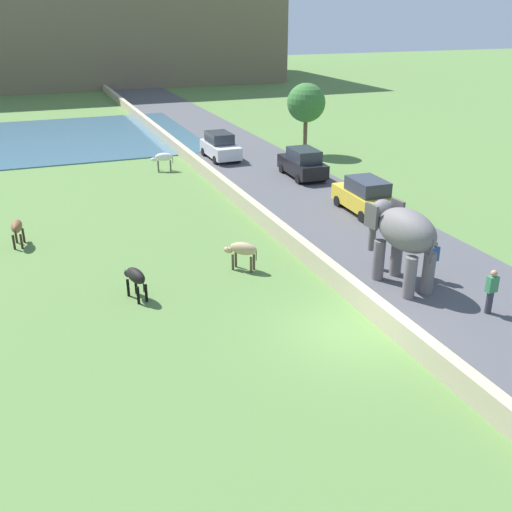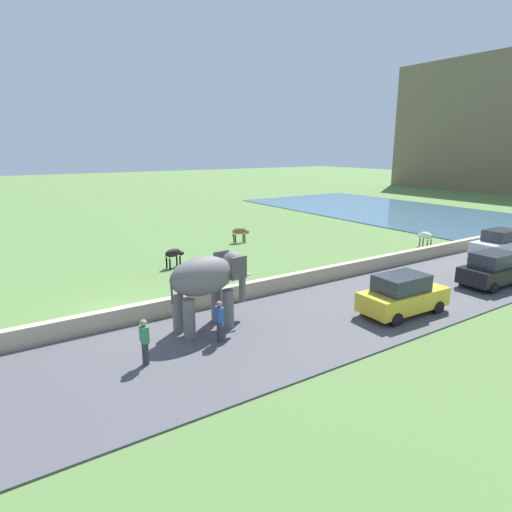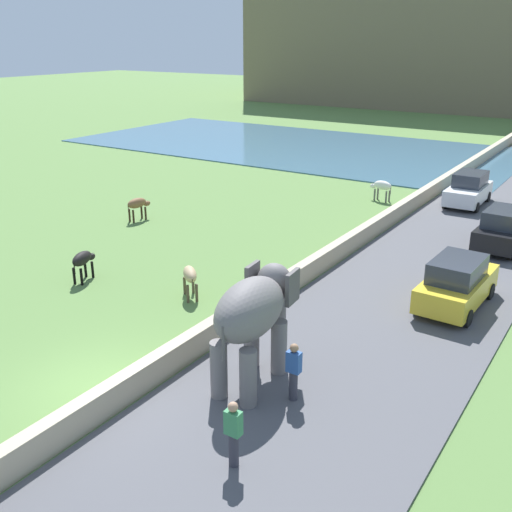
% 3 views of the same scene
% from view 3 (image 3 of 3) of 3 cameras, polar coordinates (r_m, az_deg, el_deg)
% --- Properties ---
extents(ground_plane, '(220.00, 220.00, 0.00)m').
position_cam_3_polar(ground_plane, '(16.84, -14.94, -11.78)').
color(ground_plane, '#567A3D').
extents(road_surface, '(7.00, 120.00, 0.06)m').
position_cam_3_polar(road_surface, '(31.07, 20.47, 2.67)').
color(road_surface, '#4C4C51').
rests_on(road_surface, ground).
extents(barrier_wall, '(0.40, 110.00, 0.78)m').
position_cam_3_polar(barrier_wall, '(30.12, 12.64, 3.66)').
color(barrier_wall, tan).
rests_on(barrier_wall, ground).
extents(lake, '(36.00, 18.00, 0.08)m').
position_cam_3_polar(lake, '(51.30, 3.36, 10.45)').
color(lake, '#426B84').
rests_on(lake, ground).
extents(elephant, '(1.65, 3.53, 2.99)m').
position_cam_3_polar(elephant, '(15.49, -0.20, -5.40)').
color(elephant, slate).
rests_on(elephant, ground).
extents(person_beside_elephant, '(0.36, 0.22, 1.63)m').
position_cam_3_polar(person_beside_elephant, '(15.25, 3.59, -10.84)').
color(person_beside_elephant, '#33333D').
rests_on(person_beside_elephant, ground).
extents(person_trailing, '(0.36, 0.22, 1.63)m').
position_cam_3_polar(person_trailing, '(13.16, -2.16, -16.46)').
color(person_trailing, '#33333D').
rests_on(person_trailing, ground).
extents(car_yellow, '(1.91, 4.06, 1.80)m').
position_cam_3_polar(car_yellow, '(21.31, 18.53, -2.45)').
color(car_yellow, gold).
rests_on(car_yellow, ground).
extents(car_black, '(1.91, 4.06, 1.80)m').
position_cam_3_polar(car_black, '(27.99, 22.47, 2.41)').
color(car_black, black).
rests_on(car_black, ground).
extents(car_white, '(1.83, 4.02, 1.80)m').
position_cam_3_polar(car_white, '(34.61, 19.54, 5.98)').
color(car_white, white).
rests_on(car_white, ground).
extents(cow_brown, '(0.58, 1.41, 1.15)m').
position_cam_3_polar(cow_brown, '(30.52, -11.17, 4.85)').
color(cow_brown, brown).
rests_on(cow_brown, ground).
extents(cow_white, '(1.42, 0.68, 1.15)m').
position_cam_3_polar(cow_white, '(34.32, 11.86, 6.51)').
color(cow_white, silver).
rests_on(cow_white, ground).
extents(cow_black, '(0.73, 1.42, 1.15)m').
position_cam_3_polar(cow_black, '(23.38, -16.11, -0.33)').
color(cow_black, black).
rests_on(cow_black, ground).
extents(cow_tan, '(1.25, 1.18, 1.15)m').
position_cam_3_polar(cow_tan, '(21.14, -6.31, -1.83)').
color(cow_tan, tan).
rests_on(cow_tan, ground).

